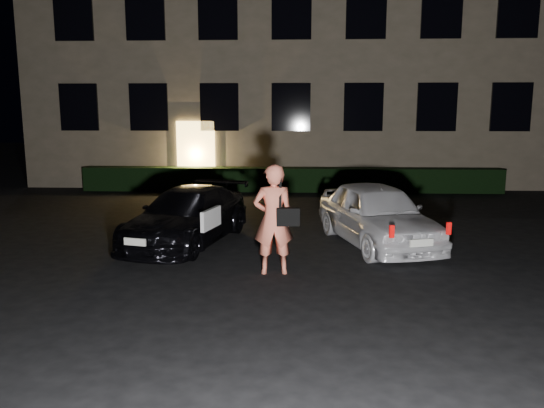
{
  "coord_description": "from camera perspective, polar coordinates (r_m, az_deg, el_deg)",
  "views": [
    {
      "loc": [
        0.23,
        -8.5,
        2.83
      ],
      "look_at": [
        -0.27,
        2.0,
        1.0
      ],
      "focal_mm": 35.0,
      "sensor_mm": 36.0,
      "label": 1
    }
  ],
  "objects": [
    {
      "name": "man",
      "position": [
        9.28,
        0.19,
        -1.65
      ],
      "size": [
        0.85,
        0.55,
        1.95
      ],
      "rotation": [
        0.0,
        0.0,
        3.27
      ],
      "color": "#F7795C",
      "rests_on": "ground"
    },
    {
      "name": "hatch",
      "position": [
        11.58,
        11.22,
        -1.05
      ],
      "size": [
        2.61,
        4.25,
        1.35
      ],
      "rotation": [
        0.0,
        0.0,
        0.27
      ],
      "color": "white",
      "rests_on": "ground"
    },
    {
      "name": "hedge",
      "position": [
        19.15,
        1.99,
        2.65
      ],
      "size": [
        15.0,
        0.7,
        0.85
      ],
      "primitive_type": "cube",
      "color": "black",
      "rests_on": "ground"
    },
    {
      "name": "ground",
      "position": [
        8.96,
        1.1,
        -8.55
      ],
      "size": [
        80.0,
        80.0,
        0.0
      ],
      "primitive_type": "plane",
      "color": "black",
      "rests_on": "ground"
    },
    {
      "name": "sedan",
      "position": [
        11.69,
        -9.11,
        -1.28
      ],
      "size": [
        2.63,
        4.38,
        1.19
      ],
      "rotation": [
        0.0,
        0.0,
        -0.25
      ],
      "color": "black",
      "rests_on": "ground"
    },
    {
      "name": "building",
      "position": [
        23.7,
        2.22,
        17.55
      ],
      "size": [
        20.0,
        8.11,
        12.0
      ],
      "color": "#6C624D",
      "rests_on": "ground"
    }
  ]
}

